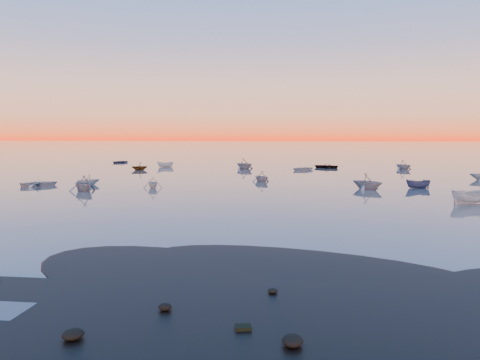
# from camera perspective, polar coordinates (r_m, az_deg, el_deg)

# --- Properties ---
(ground) EXTENTS (600.00, 600.00, 0.00)m
(ground) POSITION_cam_1_polar(r_m,az_deg,el_deg) (122.95, 4.04, 2.55)
(ground) COLOR #665C55
(ground) RESTS_ON ground
(mud_lobes) EXTENTS (140.00, 6.00, 0.07)m
(mud_lobes) POSITION_cam_1_polar(r_m,az_deg,el_deg) (23.50, -9.33, -10.81)
(mud_lobes) COLOR black
(mud_lobes) RESTS_ON ground
(moored_fleet) EXTENTS (124.00, 58.00, 1.20)m
(moored_fleet) POSITION_cam_1_polar(r_m,az_deg,el_deg) (76.17, 2.17, 0.66)
(moored_fleet) COLOR silver
(moored_fleet) RESTS_ON ground
(boat_near_center) EXTENTS (2.68, 4.42, 1.43)m
(boat_near_center) POSITION_cam_1_polar(r_m,az_deg,el_deg) (49.89, 26.34, -2.58)
(boat_near_center) COLOR silver
(boat_near_center) RESTS_ON ground
(boat_near_right) EXTENTS (3.46, 3.18, 1.14)m
(boat_near_right) POSITION_cam_1_polar(r_m,az_deg,el_deg) (65.06, 2.64, -0.20)
(boat_near_right) COLOR slate
(boat_near_right) RESTS_ON ground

